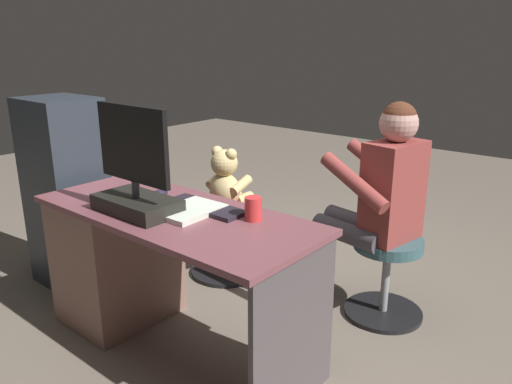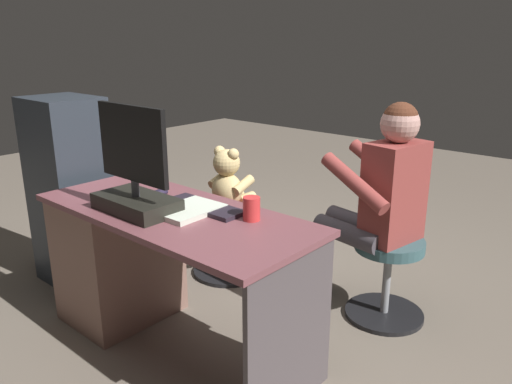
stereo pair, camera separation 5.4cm
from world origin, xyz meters
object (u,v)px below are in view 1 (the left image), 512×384
(desk, at_px, (130,255))
(tv_remote, at_px, (127,194))
(office_chair_teddy, at_px, (226,234))
(cup, at_px, (253,209))
(computer_mouse, at_px, (160,193))
(visitor_chair, at_px, (386,269))
(keyboard, at_px, (205,207))
(person, at_px, (375,193))
(monitor, at_px, (135,182))
(teddy_bear, at_px, (226,180))

(desk, height_order, tv_remote, tv_remote)
(tv_remote, bearing_deg, office_chair_teddy, -56.52)
(cup, bearing_deg, computer_mouse, 4.73)
(desk, xyz_separation_m, visitor_chair, (-1.02, -0.94, -0.11))
(keyboard, xyz_separation_m, tv_remote, (0.45, 0.11, -0.00))
(tv_remote, height_order, office_chair_teddy, tv_remote)
(computer_mouse, bearing_deg, office_chair_teddy, -75.49)
(cup, xyz_separation_m, person, (-0.20, -0.77, -0.08))
(office_chair_teddy, bearing_deg, monitor, 107.21)
(cup, relative_size, person, 0.09)
(computer_mouse, relative_size, visitor_chair, 0.21)
(keyboard, relative_size, tv_remote, 2.80)
(monitor, distance_m, cup, 0.55)
(desk, distance_m, office_chair_teddy, 0.76)
(visitor_chair, bearing_deg, keyboard, 55.95)
(monitor, xyz_separation_m, computer_mouse, (0.10, -0.21, -0.13))
(teddy_bear, xyz_separation_m, visitor_chair, (-1.03, -0.17, -0.36))
(tv_remote, xyz_separation_m, teddy_bear, (0.03, -0.76, -0.10))
(monitor, bearing_deg, teddy_bear, -73.03)
(keyboard, xyz_separation_m, computer_mouse, (0.31, 0.02, 0.01))
(keyboard, relative_size, computer_mouse, 4.38)
(keyboard, distance_m, person, 0.93)
(teddy_bear, distance_m, visitor_chair, 1.11)
(monitor, xyz_separation_m, cup, (-0.48, -0.26, -0.09))
(computer_mouse, distance_m, tv_remote, 0.17)
(computer_mouse, bearing_deg, teddy_bear, -75.76)
(monitor, height_order, computer_mouse, monitor)
(tv_remote, xyz_separation_m, visitor_chair, (-1.01, -0.93, -0.46))
(keyboard, distance_m, cup, 0.27)
(monitor, distance_m, computer_mouse, 0.27)
(computer_mouse, relative_size, person, 0.08)
(desk, bearing_deg, tv_remote, -147.57)
(cup, xyz_separation_m, office_chair_teddy, (0.75, -0.61, -0.50))
(tv_remote, height_order, person, person)
(monitor, relative_size, teddy_bear, 1.27)
(teddy_bear, bearing_deg, desk, 91.10)
(teddy_bear, height_order, person, person)
(monitor, xyz_separation_m, person, (-0.67, -1.03, -0.17))
(desk, height_order, teddy_bear, teddy_bear)
(computer_mouse, xyz_separation_m, person, (-0.77, -0.82, -0.04))
(keyboard, height_order, cup, cup)
(keyboard, relative_size, visitor_chair, 0.91)
(desk, xyz_separation_m, cup, (-0.73, -0.15, 0.38))
(cup, xyz_separation_m, visitor_chair, (-0.29, -0.79, -0.50))
(computer_mouse, distance_m, visitor_chair, 1.29)
(teddy_bear, bearing_deg, person, -170.78)
(desk, relative_size, tv_remote, 9.59)
(cup, distance_m, person, 0.80)
(teddy_bear, bearing_deg, cup, 140.22)
(desk, relative_size, computer_mouse, 14.98)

